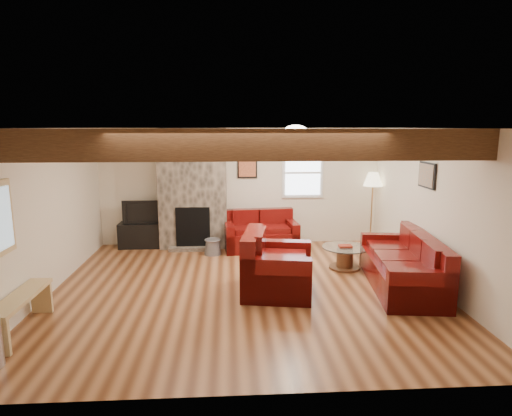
{
  "coord_description": "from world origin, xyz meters",
  "views": [
    {
      "loc": [
        -0.23,
        -6.42,
        2.52
      ],
      "look_at": [
        0.19,
        0.4,
        1.22
      ],
      "focal_mm": 30.0,
      "sensor_mm": 36.0,
      "label": 1
    }
  ],
  "objects": [
    {
      "name": "pine_bench",
      "position": [
        -2.83,
        -1.29,
        0.24
      ],
      "size": [
        0.29,
        1.26,
        0.47
      ],
      "primitive_type": null,
      "color": "tan",
      "rests_on": "floor"
    },
    {
      "name": "room",
      "position": [
        0.0,
        0.0,
        1.25
      ],
      "size": [
        8.0,
        8.0,
        8.0
      ],
      "color": "brown",
      "rests_on": "ground"
    },
    {
      "name": "armchair_red",
      "position": [
        0.5,
        -0.15,
        0.47
      ],
      "size": [
        1.2,
        1.32,
        0.95
      ],
      "primitive_type": null,
      "rotation": [
        0.0,
        0.0,
        1.4
      ],
      "color": "#47050A",
      "rests_on": "floor"
    },
    {
      "name": "loveseat",
      "position": [
        0.4,
        2.23,
        0.4
      ],
      "size": [
        1.56,
        0.98,
        0.79
      ],
      "primitive_type": null,
      "rotation": [
        0.0,
        0.0,
        0.09
      ],
      "color": "#47050A",
      "rests_on": "floor"
    },
    {
      "name": "back_window",
      "position": [
        1.35,
        2.71,
        1.55
      ],
      "size": [
        0.9,
        0.08,
        1.1
      ],
      "primitive_type": null,
      "color": "silver",
      "rests_on": "room"
    },
    {
      "name": "chimney_breast",
      "position": [
        -1.0,
        2.49,
        1.22
      ],
      "size": [
        1.4,
        0.67,
        2.5
      ],
      "color": "#3A352D",
      "rests_on": "floor"
    },
    {
      "name": "floor_lamp",
      "position": [
        2.8,
        2.39,
        1.35
      ],
      "size": [
        0.4,
        0.4,
        1.58
      ],
      "color": "tan",
      "rests_on": "floor"
    },
    {
      "name": "ceiling_dome",
      "position": [
        0.9,
        0.9,
        2.44
      ],
      "size": [
        0.4,
        0.4,
        0.18
      ],
      "primitive_type": null,
      "color": "white",
      "rests_on": "room"
    },
    {
      "name": "oak_beam",
      "position": [
        0.0,
        -1.25,
        2.31
      ],
      "size": [
        6.0,
        0.36,
        0.38
      ],
      "primitive_type": "cube",
      "color": "#331C0F",
      "rests_on": "room"
    },
    {
      "name": "sofa_three",
      "position": [
        2.48,
        -0.07,
        0.42
      ],
      "size": [
        1.19,
        2.29,
        0.85
      ],
      "primitive_type": null,
      "rotation": [
        0.0,
        0.0,
        -1.7
      ],
      "color": "#47050A",
      "rests_on": "floor"
    },
    {
      "name": "coal_bucket",
      "position": [
        -0.59,
        1.89,
        0.16
      ],
      "size": [
        0.34,
        0.34,
        0.32
      ],
      "primitive_type": null,
      "color": "slate",
      "rests_on": "floor"
    },
    {
      "name": "coffee_table",
      "position": [
        1.83,
        0.87,
        0.2
      ],
      "size": [
        0.83,
        0.83,
        0.43
      ],
      "color": "#462A16",
      "rests_on": "floor"
    },
    {
      "name": "artwork_right",
      "position": [
        2.96,
        0.3,
        1.75
      ],
      "size": [
        0.06,
        0.55,
        0.42
      ],
      "primitive_type": null,
      "color": "black",
      "rests_on": "room"
    },
    {
      "name": "television",
      "position": [
        -2.04,
        2.53,
        0.77
      ],
      "size": [
        0.85,
        0.11,
        0.49
      ],
      "primitive_type": "imported",
      "color": "black",
      "rests_on": "tv_cabinet"
    },
    {
      "name": "artwork_back",
      "position": [
        0.15,
        2.71,
        1.7
      ],
      "size": [
        0.42,
        0.06,
        0.52
      ],
      "primitive_type": null,
      "color": "black",
      "rests_on": "room"
    },
    {
      "name": "tv_cabinet",
      "position": [
        -2.04,
        2.53,
        0.26
      ],
      "size": [
        1.06,
        0.42,
        0.53
      ],
      "primitive_type": "cube",
      "color": "black",
      "rests_on": "floor"
    }
  ]
}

